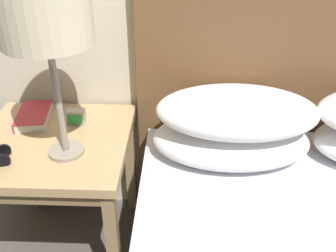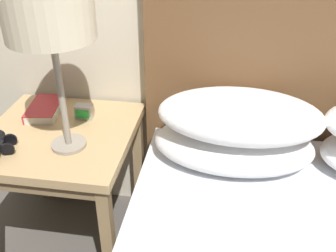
# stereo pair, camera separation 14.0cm
# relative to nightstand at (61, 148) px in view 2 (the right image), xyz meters

# --- Properties ---
(nightstand) EXTENTS (0.58, 0.58, 0.58)m
(nightstand) POSITION_rel_nightstand_xyz_m (0.00, 0.00, 0.00)
(nightstand) COLOR tan
(nightstand) RESTS_ON ground_plane
(table_lamp) EXTENTS (0.29, 0.29, 0.61)m
(table_lamp) POSITION_rel_nightstand_xyz_m (0.08, -0.09, 0.58)
(table_lamp) COLOR gray
(table_lamp) RESTS_ON nightstand
(book_on_nightstand) EXTENTS (0.15, 0.23, 0.04)m
(book_on_nightstand) POSITION_rel_nightstand_xyz_m (-0.12, 0.14, 0.10)
(book_on_nightstand) COLOR silver
(book_on_nightstand) RESTS_ON nightstand
(alarm_clock) EXTENTS (0.07, 0.05, 0.06)m
(alarm_clock) POSITION_rel_nightstand_xyz_m (0.07, 0.12, 0.11)
(alarm_clock) COLOR #B7B2A8
(alarm_clock) RESTS_ON nightstand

